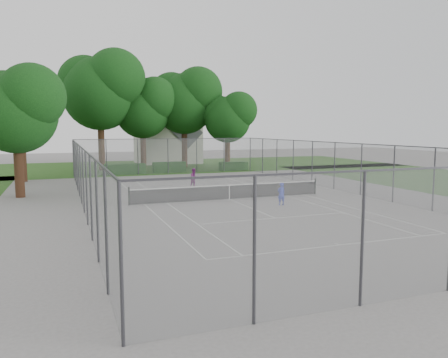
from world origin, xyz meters
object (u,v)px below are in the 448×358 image
object	(u,v)px
house	(167,133)
girl_player	(281,194)
tennis_net	(229,191)
woman_player	(194,178)

from	to	relation	value
house	girl_player	xyz separation A→B (m)	(-0.96, -33.34, -3.28)
tennis_net	woman_player	size ratio (longest dim) A/B	8.56
girl_player	house	bearing A→B (deg)	-96.39
woman_player	girl_player	bearing A→B (deg)	-90.34
girl_player	tennis_net	bearing A→B (deg)	-60.18
tennis_net	woman_player	distance (m)	6.04
tennis_net	house	size ratio (longest dim) A/B	1.31
woman_player	tennis_net	bearing A→B (deg)	-101.42
house	girl_player	distance (m)	33.51
tennis_net	house	bearing A→B (deg)	84.21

